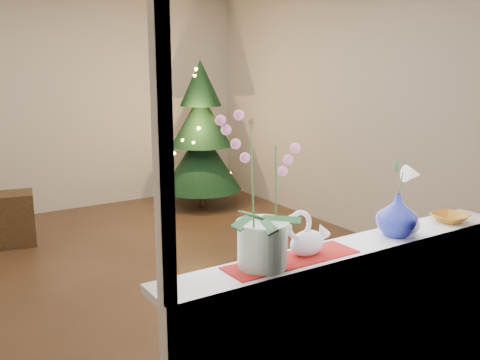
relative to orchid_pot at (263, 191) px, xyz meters
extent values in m
plane|color=#362316|center=(0.55, 2.37, -1.28)|extent=(5.00, 5.00, 0.00)
cube|color=beige|center=(0.55, 4.87, 0.07)|extent=(4.50, 0.10, 2.70)
cube|color=beige|center=(0.55, -0.13, 0.07)|extent=(4.50, 0.10, 2.70)
cube|color=beige|center=(2.80, 2.37, 0.07)|extent=(0.10, 5.00, 2.70)
cube|color=white|center=(0.55, -0.09, -0.84)|extent=(2.20, 0.08, 0.88)
cube|color=white|center=(0.55, 0.00, -0.38)|extent=(2.20, 0.26, 0.04)
cube|color=maroon|center=(0.17, 0.00, -0.36)|extent=(0.70, 0.20, 0.01)
imported|color=navy|center=(0.88, -0.02, -0.23)|extent=(0.29, 0.29, 0.27)
sphere|color=silver|center=(1.00, -0.03, -0.32)|extent=(0.10, 0.10, 0.08)
imported|color=#A26011|center=(1.34, -0.02, -0.34)|extent=(0.17, 0.17, 0.04)
camera|label=1|loc=(-1.34, -1.89, 0.56)|focal=40.00mm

